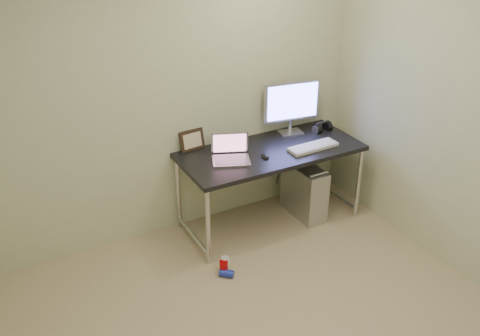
% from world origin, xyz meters
% --- Properties ---
extents(wall_back, '(3.50, 0.02, 2.50)m').
position_xyz_m(wall_back, '(0.00, 1.75, 1.25)').
color(wall_back, beige).
rests_on(wall_back, ground).
extents(desk, '(1.63, 0.72, 0.75)m').
position_xyz_m(desk, '(0.77, 1.39, 0.67)').
color(desk, black).
rests_on(desk, ground).
extents(tower_computer, '(0.22, 0.50, 0.54)m').
position_xyz_m(tower_computer, '(1.13, 1.35, 0.26)').
color(tower_computer, '#B1B2B6').
rests_on(tower_computer, ground).
extents(cable_a, '(0.01, 0.16, 0.69)m').
position_xyz_m(cable_a, '(1.08, 1.70, 0.40)').
color(cable_a, black).
rests_on(cable_a, ground).
extents(cable_b, '(0.02, 0.11, 0.71)m').
position_xyz_m(cable_b, '(1.17, 1.68, 0.38)').
color(cable_b, black).
rests_on(cable_b, ground).
extents(can_red, '(0.08, 0.08, 0.13)m').
position_xyz_m(can_red, '(0.04, 0.89, 0.06)').
color(can_red, '#BC080B').
rests_on(can_red, ground).
extents(can_white, '(0.08, 0.08, 0.13)m').
position_xyz_m(can_white, '(0.07, 0.92, 0.07)').
color(can_white, white).
rests_on(can_white, ground).
extents(can_blue, '(0.13, 0.13, 0.06)m').
position_xyz_m(can_blue, '(0.04, 0.85, 0.03)').
color(can_blue, '#2030B6').
rests_on(can_blue, ground).
extents(laptop, '(0.39, 0.36, 0.22)m').
position_xyz_m(laptop, '(0.37, 1.39, 0.80)').
color(laptop, silver).
rests_on(laptop, desk).
extents(monitor, '(0.54, 0.19, 0.51)m').
position_xyz_m(monitor, '(1.12, 1.62, 1.05)').
color(monitor, silver).
rests_on(monitor, desk).
extents(keyboard, '(0.47, 0.17, 0.03)m').
position_xyz_m(keyboard, '(1.12, 1.24, 0.76)').
color(keyboard, silver).
rests_on(keyboard, desk).
extents(mouse_right, '(0.07, 0.11, 0.04)m').
position_xyz_m(mouse_right, '(1.34, 1.26, 0.77)').
color(mouse_right, black).
rests_on(mouse_right, desk).
extents(mouse_left, '(0.07, 0.11, 0.03)m').
position_xyz_m(mouse_left, '(0.65, 1.28, 0.77)').
color(mouse_left, black).
rests_on(mouse_left, desk).
extents(headphones, '(0.18, 0.11, 0.12)m').
position_xyz_m(headphones, '(1.42, 1.52, 0.78)').
color(headphones, black).
rests_on(headphones, desk).
extents(picture_frame, '(0.24, 0.09, 0.19)m').
position_xyz_m(picture_frame, '(0.16, 1.73, 0.84)').
color(picture_frame, black).
rests_on(picture_frame, desk).
extents(webcam, '(0.05, 0.04, 0.13)m').
position_xyz_m(webcam, '(0.37, 1.69, 0.84)').
color(webcam, silver).
rests_on(webcam, desk).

